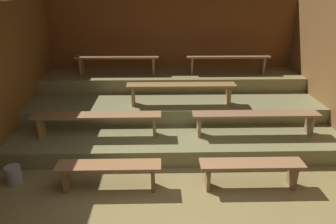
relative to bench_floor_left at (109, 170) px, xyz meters
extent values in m
cube|color=olive|center=(1.02, 1.49, -0.37)|extent=(6.69, 5.23, 0.08)
cube|color=brown|center=(1.02, 3.73, 0.94)|extent=(6.69, 0.06, 2.53)
cube|color=brown|center=(-1.96, 1.49, 0.94)|extent=(0.06, 5.23, 2.53)
cube|color=olive|center=(1.02, 2.11, -0.18)|extent=(5.89, 3.20, 0.30)
cube|color=olive|center=(1.02, 2.62, 0.12)|extent=(5.89, 2.17, 0.30)
cube|color=olive|center=(1.02, 3.15, 0.41)|extent=(5.89, 1.11, 0.30)
cube|color=#92643C|center=(0.00, 0.00, 0.07)|extent=(1.49, 0.30, 0.04)
cube|color=brown|center=(-0.62, 0.00, -0.14)|extent=(0.05, 0.24, 0.37)
cube|color=brown|center=(0.62, 0.00, -0.14)|extent=(0.05, 0.24, 0.37)
cube|color=olive|center=(2.04, 0.00, 0.07)|extent=(1.49, 0.30, 0.04)
cube|color=brown|center=(1.42, 0.00, -0.14)|extent=(0.05, 0.24, 0.37)
cube|color=brown|center=(2.67, 0.00, -0.14)|extent=(0.05, 0.24, 0.37)
cube|color=olive|center=(-0.36, 1.12, 0.36)|extent=(2.22, 0.30, 0.04)
cube|color=olive|center=(-1.35, 1.12, 0.16)|extent=(0.05, 0.24, 0.37)
cube|color=olive|center=(0.63, 1.12, 0.16)|extent=(0.05, 0.24, 0.37)
cube|color=#876343|center=(2.40, 1.12, 0.36)|extent=(2.22, 0.30, 0.04)
cube|color=olive|center=(1.42, 1.12, 0.16)|extent=(0.05, 0.24, 0.37)
cube|color=olive|center=(3.39, 1.12, 0.16)|extent=(0.05, 0.24, 0.37)
cube|color=olive|center=(1.14, 1.90, 0.66)|extent=(2.12, 0.30, 0.04)
cube|color=olive|center=(0.20, 1.90, 0.45)|extent=(0.05, 0.24, 0.37)
cube|color=olive|center=(2.08, 1.90, 0.45)|extent=(0.05, 0.24, 0.37)
cube|color=olive|center=(-0.25, 3.14, 0.95)|extent=(1.90, 0.30, 0.04)
cube|color=olive|center=(-1.08, 3.14, 0.75)|extent=(0.05, 0.24, 0.37)
cube|color=olive|center=(0.58, 3.14, 0.75)|extent=(0.05, 0.24, 0.37)
cube|color=#8A6241|center=(2.29, 3.14, 0.95)|extent=(1.90, 0.30, 0.04)
cube|color=#896147|center=(1.46, 3.14, 0.75)|extent=(0.05, 0.24, 0.37)
cube|color=#896147|center=(3.12, 3.14, 0.75)|extent=(0.05, 0.24, 0.37)
cylinder|color=gray|center=(-1.46, 0.17, -0.19)|extent=(0.22, 0.22, 0.28)
camera|label=1|loc=(0.76, -3.61, 2.38)|focal=31.72mm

